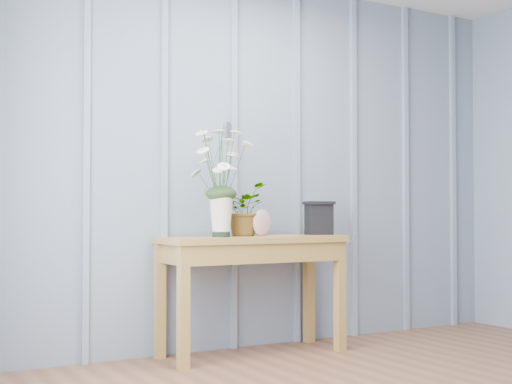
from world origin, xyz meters
TOP-DOWN VIEW (x-y plane):
  - room_shell at (-0.00, 0.92)m, footprint 4.00×4.50m
  - sideboard at (-0.24, 1.99)m, footprint 1.20×0.45m
  - daisy_vase at (-0.50, 1.93)m, footprint 0.48×0.37m
  - spider_plant at (-0.28, 2.05)m, footprint 0.41×0.40m
  - felt_disc_vessel at (-0.18, 1.97)m, footprint 0.18×0.10m
  - carved_box at (0.29, 2.02)m, footprint 0.21×0.18m

SIDE VIEW (x-z plane):
  - sideboard at x=-0.24m, z-range 0.26..1.01m
  - felt_disc_vessel at x=-0.18m, z-range 0.75..0.92m
  - carved_box at x=0.29m, z-range 0.75..0.98m
  - spider_plant at x=-0.28m, z-range 0.75..1.09m
  - daisy_vase at x=-0.50m, z-range 0.84..1.52m
  - room_shell at x=0.00m, z-range 0.74..3.24m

